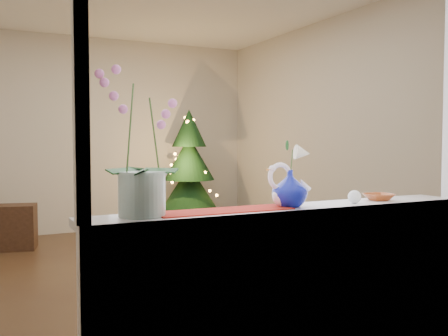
{
  "coord_description": "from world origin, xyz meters",
  "views": [
    {
      "loc": [
        -1.46,
        -4.56,
        1.26
      ],
      "look_at": [
        0.1,
        -1.4,
        1.07
      ],
      "focal_mm": 40.0,
      "sensor_mm": 36.0,
      "label": 1
    }
  ],
  "objects_px": {
    "paperweight": "(355,197)",
    "side_table": "(4,227)",
    "swan": "(289,186)",
    "blue_vase": "(290,186)",
    "orchid_pot": "(141,142)",
    "xmas_tree": "(189,170)",
    "amber_dish": "(379,197)"
  },
  "relations": [
    {
      "from": "blue_vase",
      "to": "xmas_tree",
      "type": "bearing_deg",
      "value": 74.54
    },
    {
      "from": "blue_vase",
      "to": "xmas_tree",
      "type": "relative_size",
      "value": 0.13
    },
    {
      "from": "swan",
      "to": "side_table",
      "type": "xyz_separation_m",
      "value": [
        -1.21,
        4.1,
        -0.77
      ]
    },
    {
      "from": "swan",
      "to": "amber_dish",
      "type": "relative_size",
      "value": 1.84
    },
    {
      "from": "swan",
      "to": "amber_dish",
      "type": "distance_m",
      "value": 0.63
    },
    {
      "from": "blue_vase",
      "to": "side_table",
      "type": "height_order",
      "value": "blue_vase"
    },
    {
      "from": "swan",
      "to": "xmas_tree",
      "type": "relative_size",
      "value": 0.15
    },
    {
      "from": "orchid_pot",
      "to": "side_table",
      "type": "distance_m",
      "value": 4.22
    },
    {
      "from": "orchid_pot",
      "to": "xmas_tree",
      "type": "bearing_deg",
      "value": 65.2
    },
    {
      "from": "orchid_pot",
      "to": "side_table",
      "type": "height_order",
      "value": "orchid_pot"
    },
    {
      "from": "xmas_tree",
      "to": "orchid_pot",
      "type": "bearing_deg",
      "value": -114.8
    },
    {
      "from": "orchid_pot",
      "to": "xmas_tree",
      "type": "relative_size",
      "value": 0.4
    },
    {
      "from": "xmas_tree",
      "to": "side_table",
      "type": "xyz_separation_m",
      "value": [
        -2.41,
        -0.22,
        -0.59
      ]
    },
    {
      "from": "side_table",
      "to": "blue_vase",
      "type": "bearing_deg",
      "value": -60.2
    },
    {
      "from": "orchid_pot",
      "to": "xmas_tree",
      "type": "xyz_separation_m",
      "value": [
        1.99,
        4.3,
        -0.41
      ]
    },
    {
      "from": "paperweight",
      "to": "side_table",
      "type": "bearing_deg",
      "value": 111.34
    },
    {
      "from": "side_table",
      "to": "amber_dish",
      "type": "bearing_deg",
      "value": -52.51
    },
    {
      "from": "orchid_pot",
      "to": "paperweight",
      "type": "xyz_separation_m",
      "value": [
        1.19,
        -0.06,
        -0.3
      ]
    },
    {
      "from": "paperweight",
      "to": "xmas_tree",
      "type": "distance_m",
      "value": 4.44
    },
    {
      "from": "blue_vase",
      "to": "side_table",
      "type": "relative_size",
      "value": 0.32
    },
    {
      "from": "orchid_pot",
      "to": "side_table",
      "type": "bearing_deg",
      "value": 95.94
    },
    {
      "from": "blue_vase",
      "to": "side_table",
      "type": "bearing_deg",
      "value": 106.5
    },
    {
      "from": "paperweight",
      "to": "side_table",
      "type": "xyz_separation_m",
      "value": [
        -1.62,
        4.14,
        -0.7
      ]
    },
    {
      "from": "swan",
      "to": "side_table",
      "type": "bearing_deg",
      "value": 110.47
    },
    {
      "from": "orchid_pot",
      "to": "amber_dish",
      "type": "bearing_deg",
      "value": -0.54
    },
    {
      "from": "amber_dish",
      "to": "side_table",
      "type": "xyz_separation_m",
      "value": [
        -1.84,
        4.09,
        -0.68
      ]
    },
    {
      "from": "swan",
      "to": "paperweight",
      "type": "height_order",
      "value": "swan"
    },
    {
      "from": "side_table",
      "to": "paperweight",
      "type": "bearing_deg",
      "value": -55.37
    },
    {
      "from": "swan",
      "to": "blue_vase",
      "type": "bearing_deg",
      "value": -35.07
    },
    {
      "from": "blue_vase",
      "to": "paperweight",
      "type": "distance_m",
      "value": 0.41
    },
    {
      "from": "blue_vase",
      "to": "paperweight",
      "type": "relative_size",
      "value": 3.06
    },
    {
      "from": "orchid_pot",
      "to": "swan",
      "type": "relative_size",
      "value": 2.64
    }
  ]
}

